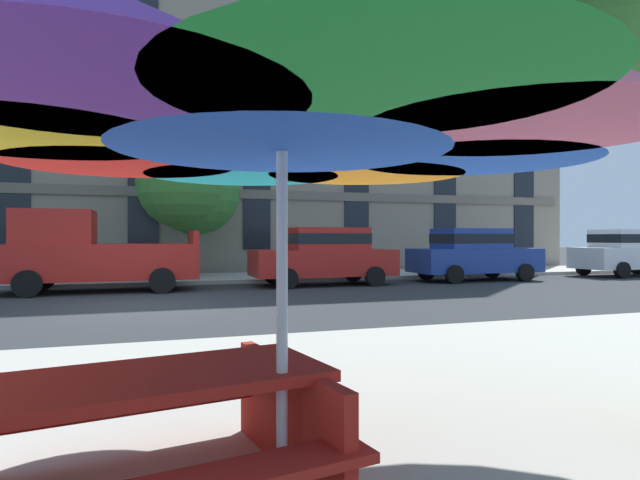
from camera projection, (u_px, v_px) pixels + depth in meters
The scene contains 10 objects.
ground_plane at pixel (140, 307), 11.01m from camera, with size 120.00×120.00×0.00m, color #2D3033.
sidewalk_far at pixel (143, 280), 17.47m from camera, with size 56.00×3.60×0.12m, color #B2ADA3.
apartment_building at pixel (144, 69), 25.20m from camera, with size 38.65×12.08×19.20m.
pickup_red at pixel (91, 254), 14.11m from camera, with size 5.10×2.12×2.20m.
sedan_red at pixel (325, 254), 16.20m from camera, with size 4.40×1.98×1.78m.
sedan_blue at pixel (473, 253), 17.88m from camera, with size 4.40×1.98×1.78m.
sedan_white at pixel (629, 251), 20.06m from camera, with size 4.40×1.98×1.78m.
street_tree_middle at pixel (190, 187), 18.07m from camera, with size 3.58×3.53×4.87m.
patio_umbrella at pixel (282, 114), 2.71m from camera, with size 3.72×3.72×2.37m.
picnic_table at pixel (150, 429), 2.68m from camera, with size 2.04×1.81×0.77m.
Camera 1 is at (0.16, -11.64, 1.47)m, focal length 29.39 mm.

